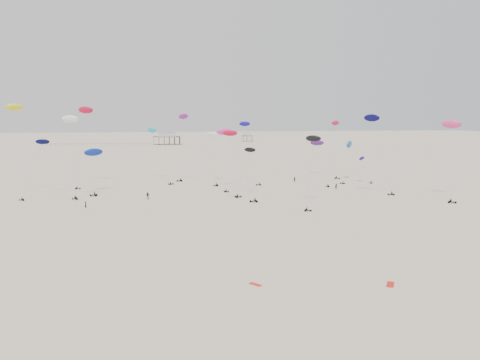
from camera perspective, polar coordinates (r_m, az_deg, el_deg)
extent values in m
plane|color=beige|center=(221.58, -5.24, 2.06)|extent=(900.00, 900.00, 0.00)
cube|color=brown|center=(370.07, -8.92, 5.24)|extent=(21.00, 13.00, 0.30)
cube|color=silver|center=(370.00, -8.93, 5.51)|extent=(14.00, 8.40, 3.20)
cube|color=#B2B2AD|center=(369.93, -8.93, 5.78)|extent=(15.00, 9.00, 0.30)
cube|color=brown|center=(407.83, 0.88, 5.42)|extent=(9.00, 7.00, 0.30)
cube|color=silver|center=(407.77, 0.89, 5.61)|extent=(5.60, 4.20, 2.40)
cube|color=#B2B2AD|center=(407.73, 0.89, 5.80)|extent=(6.00, 4.50, 0.30)
cube|color=black|center=(372.57, -16.95, 4.29)|extent=(80.00, 0.10, 0.10)
cylinder|color=gray|center=(138.87, -23.94, 1.09)|extent=(0.03, 0.03, 17.60)
ellipsoid|color=#040737|center=(143.10, -22.94, 4.32)|extent=(3.83, 1.77, 1.88)
cylinder|color=gray|center=(150.10, 11.12, 3.04)|extent=(0.03, 0.03, 19.49)
ellipsoid|color=red|center=(152.48, 11.55, 6.83)|extent=(3.59, 2.72, 1.68)
cylinder|color=gray|center=(119.35, 0.27, 1.51)|extent=(0.03, 0.03, 17.40)
ellipsoid|color=red|center=(119.08, -1.22, 5.74)|extent=(4.06, 2.60, 1.89)
cylinder|color=gray|center=(159.86, 15.16, 1.08)|extent=(0.03, 0.03, 7.83)
ellipsoid|color=#170B8F|center=(160.56, 14.63, 2.57)|extent=(3.72, 3.61, 1.75)
cylinder|color=gray|center=(173.32, 10.53, 2.34)|extent=(0.03, 0.03, 16.68)
ellipsoid|color=#581782|center=(178.25, 9.39, 4.49)|extent=(5.58, 3.81, 2.55)
cylinder|color=gray|center=(158.93, -9.60, 2.83)|extent=(0.03, 0.03, 22.46)
ellipsoid|color=#1BAFD0|center=(165.89, -10.70, 6.02)|extent=(4.04, 4.45, 2.18)
cylinder|color=gray|center=(131.52, -19.70, 2.35)|extent=(0.03, 0.03, 19.78)
ellipsoid|color=white|center=(132.17, -20.01, 7.00)|extent=(5.08, 3.17, 2.37)
cylinder|color=gray|center=(114.24, 8.59, 0.76)|extent=(0.03, 0.03, 18.66)
ellipsoid|color=black|center=(119.01, 8.93, 5.03)|extent=(4.22, 3.61, 2.00)
cylinder|color=gray|center=(161.61, 12.78, 1.88)|extent=(0.03, 0.03, 16.05)
ellipsoid|color=#165EA5|center=(167.06, 13.17, 4.25)|extent=(4.94, 6.21, 2.93)
cylinder|color=gray|center=(154.60, 1.41, 3.23)|extent=(0.03, 0.03, 22.61)
ellipsoid|color=#140CA2|center=(160.51, 0.57, 6.87)|extent=(3.98, 2.21, 1.82)
cylinder|color=gray|center=(141.32, -27.25, 2.94)|extent=(0.03, 0.03, 27.36)
ellipsoid|color=yellow|center=(146.97, -25.80, 7.99)|extent=(4.91, 3.17, 2.28)
cylinder|color=gray|center=(129.08, 0.50, 0.84)|extent=(0.03, 0.03, 13.21)
ellipsoid|color=black|center=(131.45, 1.22, 3.70)|extent=(3.60, 2.97, 1.68)
cylinder|color=gray|center=(159.16, -7.13, 3.76)|extent=(0.03, 0.03, 20.48)
ellipsoid|color=purple|center=(159.33, -6.92, 7.71)|extent=(4.18, 3.87, 2.06)
cylinder|color=gray|center=(139.18, -17.40, 0.70)|extent=(0.03, 0.03, 13.22)
ellipsoid|color=#0C289C|center=(143.05, -17.44, 3.25)|extent=(5.99, 4.49, 2.78)
cylinder|color=gray|center=(155.66, -18.73, 3.62)|extent=(0.03, 0.03, 26.33)
ellipsoid|color=red|center=(162.10, -18.31, 8.11)|extent=(6.14, 4.86, 2.85)
cylinder|color=gray|center=(139.35, -1.81, 2.22)|extent=(0.03, 0.03, 17.88)
ellipsoid|color=#F138B2|center=(143.07, -1.88, 5.89)|extent=(5.74, 3.43, 2.67)
cylinder|color=gray|center=(152.48, -3.10, 2.43)|extent=(0.03, 0.03, 17.96)
ellipsoid|color=white|center=(157.52, -3.31, 5.51)|extent=(5.91, 5.33, 2.69)
cylinder|color=gray|center=(136.42, 16.86, 2.71)|extent=(0.03, 0.03, 20.84)
ellipsoid|color=#080545|center=(136.01, 15.76, 7.30)|extent=(4.10, 4.55, 2.23)
cylinder|color=gray|center=(134.46, 24.39, 1.92)|extent=(0.03, 0.03, 20.82)
ellipsoid|color=#EA377B|center=(138.97, 24.39, 6.22)|extent=(4.92, 4.61, 2.44)
imported|color=black|center=(118.76, -18.29, -3.27)|extent=(0.79, 0.85, 1.92)
imported|color=black|center=(144.93, 11.66, -1.09)|extent=(1.04, 0.66, 2.03)
imported|color=black|center=(127.29, -11.18, -2.30)|extent=(1.45, 1.05, 2.21)
imported|color=black|center=(158.32, 6.66, -0.24)|extent=(0.93, 0.83, 2.12)
cube|color=red|center=(65.92, 17.85, -12.05)|extent=(1.91, 2.35, 0.08)
cube|color=red|center=(62.93, 1.89, -12.64)|extent=(1.65, 1.86, 0.07)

